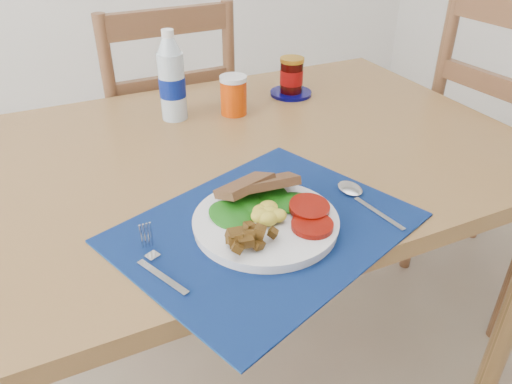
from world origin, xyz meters
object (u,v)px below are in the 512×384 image
(jam_on_saucer, at_px, (291,79))
(juice_glass, at_px, (234,96))
(chair_far, at_px, (165,116))
(water_bottle, at_px, (172,81))
(breakfast_plate, at_px, (264,220))

(jam_on_saucer, bearing_deg, juice_glass, -164.77)
(chair_far, xyz_separation_m, juice_glass, (0.08, -0.42, 0.20))
(water_bottle, bearing_deg, chair_far, 79.30)
(breakfast_plate, distance_m, jam_on_saucer, 0.67)
(jam_on_saucer, bearing_deg, breakfast_plate, -122.91)
(breakfast_plate, relative_size, water_bottle, 1.12)
(chair_far, height_order, jam_on_saucer, chair_far)
(breakfast_plate, height_order, water_bottle, water_bottle)
(breakfast_plate, height_order, jam_on_saucer, jam_on_saucer)
(chair_far, bearing_deg, water_bottle, 77.86)
(water_bottle, height_order, juice_glass, water_bottle)
(juice_glass, xyz_separation_m, jam_on_saucer, (0.20, 0.06, -0.00))
(water_bottle, xyz_separation_m, juice_glass, (0.15, -0.04, -0.05))
(breakfast_plate, distance_m, water_bottle, 0.55)
(breakfast_plate, relative_size, jam_on_saucer, 2.14)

